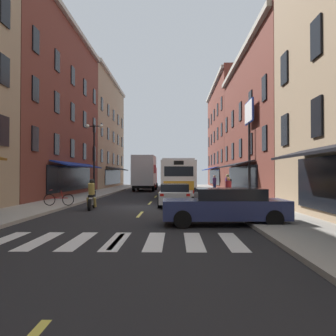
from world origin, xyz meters
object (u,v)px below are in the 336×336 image
sedan_near (175,194)px  pedestrian_mid (228,190)px  sedan_mid (225,206)px  transit_bus (177,178)px  pedestrian_near (228,185)px  motorcycle_rider (92,196)px  billboard_sign (249,125)px  box_truck (145,173)px  sedan_far (151,183)px  bicycle_near (59,199)px  pedestrian_far (215,183)px  street_lamp_twin (94,157)px

sedan_near → pedestrian_mid: 3.29m
sedan_near → sedan_mid: sedan_mid is taller
transit_bus → pedestrian_near: 5.28m
transit_bus → motorcycle_rider: bearing=-111.9°
billboard_sign → sedan_mid: billboard_sign is taller
transit_bus → sedan_mid: 17.26m
billboard_sign → pedestrian_near: 4.95m
box_truck → pedestrian_mid: box_truck is taller
billboard_sign → sedan_far: bearing=110.8°
billboard_sign → sedan_far: 25.36m
transit_bus → pedestrian_mid: transit_bus is taller
sedan_mid → pedestrian_near: (2.20, 13.66, 0.37)m
box_truck → bicycle_near: size_ratio=4.19×
sedan_mid → motorcycle_rider: (-6.43, 5.46, -0.00)m
box_truck → sedan_near: bearing=-79.5°
sedan_mid → pedestrian_mid: pedestrian_mid is taller
billboard_sign → pedestrian_far: size_ratio=4.21×
pedestrian_far → billboard_sign: bearing=60.2°
motorcycle_rider → transit_bus: bearing=68.1°
motorcycle_rider → pedestrian_mid: size_ratio=1.30×
bicycle_near → pedestrian_mid: (9.83, 1.58, 0.45)m
pedestrian_near → street_lamp_twin: 10.79m
pedestrian_mid → box_truck: bearing=-19.5°
transit_bus → pedestrian_near: bearing=-41.6°
pedestrian_far → street_lamp_twin: 12.74m
transit_bus → pedestrian_far: bearing=46.2°
sedan_near → motorcycle_rider: bearing=-151.7°
street_lamp_twin → pedestrian_mid: bearing=-32.5°
sedan_mid → billboard_sign: bearing=73.6°
sedan_far → motorcycle_rider: size_ratio=2.27×
transit_bus → sedan_far: transit_bus is taller
pedestrian_mid → billboard_sign: bearing=-67.6°
sedan_near → street_lamp_twin: bearing=136.3°
billboard_sign → sedan_mid: (-3.48, -11.80, -4.78)m
sedan_near → transit_bus: bearing=88.7°
pedestrian_mid → street_lamp_twin: street_lamp_twin is taller
sedan_near → pedestrian_near: bearing=54.4°
box_truck → sedan_mid: size_ratio=1.52×
sedan_far → pedestrian_near: pedestrian_near is taller
pedestrian_far → street_lamp_twin: bearing=-4.6°
bicycle_near → pedestrian_near: (10.69, 7.41, 0.58)m
sedan_near → bicycle_near: size_ratio=2.81×
bicycle_near → pedestrian_near: size_ratio=0.97×
sedan_mid → motorcycle_rider: 8.43m
box_truck → bicycle_near: bearing=-98.6°
motorcycle_rider → pedestrian_near: bearing=43.5°
pedestrian_far → sedan_near: bearing=34.5°
transit_bus → box_truck: size_ratio=1.69×
sedan_mid → transit_bus: bearing=95.8°
billboard_sign → sedan_mid: bearing=-106.4°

